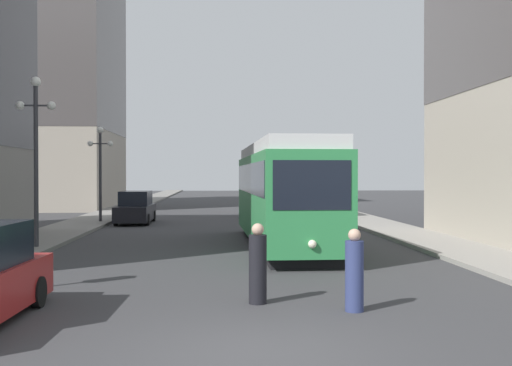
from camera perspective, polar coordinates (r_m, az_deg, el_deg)
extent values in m
plane|color=#38383A|center=(9.91, 0.48, -15.20)|extent=(200.00, 200.00, 0.00)
cube|color=gray|center=(50.10, -11.96, -2.32)|extent=(2.78, 120.00, 0.15)
cube|color=gray|center=(50.32, 6.23, -2.30)|extent=(2.78, 120.00, 0.15)
cube|color=black|center=(23.97, 2.44, -5.37)|extent=(2.47, 11.90, 0.35)
cube|color=#2D8447|center=(23.85, 2.44, -1.25)|extent=(2.88, 12.94, 3.10)
cube|color=black|center=(23.83, 2.44, 0.43)|extent=(2.90, 12.42, 1.08)
cube|color=silver|center=(23.85, 2.44, 3.00)|extent=(2.66, 12.68, 0.44)
cube|color=black|center=(17.48, 5.13, -0.19)|extent=(2.21, 0.13, 1.40)
sphere|color=#F2EACC|center=(17.52, 5.16, -5.57)|extent=(0.24, 0.24, 0.24)
cube|color=black|center=(43.33, 3.46, -2.65)|extent=(2.29, 10.93, 0.35)
cube|color=#B7B7BA|center=(43.26, 3.46, -0.37)|extent=(2.69, 11.88, 3.10)
cube|color=black|center=(43.26, 3.46, 0.35)|extent=(2.71, 11.41, 1.30)
cube|color=black|center=(37.39, 4.49, -0.06)|extent=(2.30, 0.10, 1.71)
cylinder|color=black|center=(13.75, -19.26, -9.37)|extent=(0.20, 0.65, 0.64)
cylinder|color=black|center=(34.55, -12.68, -3.28)|extent=(0.18, 0.64, 0.64)
cylinder|color=black|center=(37.60, -11.92, -2.95)|extent=(0.18, 0.64, 0.64)
cylinder|color=black|center=(34.31, -9.86, -3.30)|extent=(0.18, 0.64, 0.64)
cylinder|color=black|center=(37.38, -9.32, -2.97)|extent=(0.18, 0.64, 0.64)
cube|color=black|center=(35.93, -10.94, -2.67)|extent=(1.83, 5.00, 0.84)
cube|color=black|center=(36.02, -10.91, -1.36)|extent=(1.60, 2.75, 0.80)
cylinder|color=black|center=(13.33, 0.16, -7.87)|extent=(0.38, 0.38, 1.46)
sphere|color=tan|center=(13.23, 0.16, -4.25)|extent=(0.26, 0.26, 0.26)
cylinder|color=navy|center=(12.74, 8.96, -8.38)|extent=(0.37, 0.37, 1.41)
sphere|color=tan|center=(12.63, 8.97, -4.71)|extent=(0.25, 0.25, 0.25)
cylinder|color=#333338|center=(23.75, -19.42, 1.43)|extent=(0.16, 0.16, 5.76)
sphere|color=white|center=(23.99, -19.45, 8.71)|extent=(0.36, 0.36, 0.36)
sphere|color=white|center=(24.04, -20.72, 6.64)|extent=(0.31, 0.31, 0.31)
sphere|color=white|center=(23.74, -18.16, 6.72)|extent=(0.31, 0.31, 0.31)
cube|color=#333338|center=(23.88, -19.45, 6.68)|extent=(1.10, 0.06, 0.06)
cylinder|color=#333338|center=(35.86, -14.02, 0.52)|extent=(0.16, 0.16, 4.92)
sphere|color=white|center=(35.95, -14.03, 4.71)|extent=(0.36, 0.36, 0.36)
sphere|color=white|center=(36.01, -14.89, 3.50)|extent=(0.31, 0.31, 0.31)
sphere|color=white|center=(35.81, -13.16, 3.52)|extent=(0.31, 0.31, 0.31)
cube|color=#333338|center=(35.90, -14.03, 3.51)|extent=(1.10, 0.06, 0.06)
cube|color=#A89E8E|center=(56.47, -20.89, 10.68)|extent=(15.62, 14.70, 25.06)
cube|color=#544F4E|center=(56.71, -20.89, 11.93)|extent=(15.66, 14.74, 15.04)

